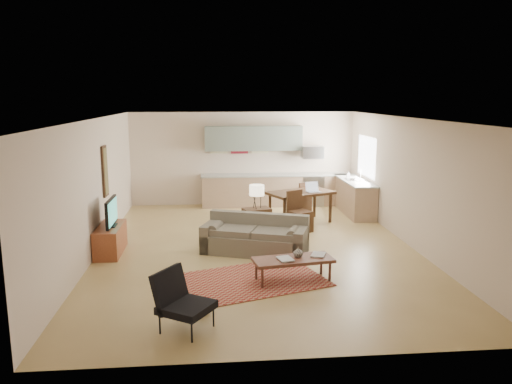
{
  "coord_description": "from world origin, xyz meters",
  "views": [
    {
      "loc": [
        -0.95,
        -9.99,
        3.13
      ],
      "look_at": [
        0.0,
        0.3,
        1.15
      ],
      "focal_mm": 35.0,
      "sensor_mm": 36.0,
      "label": 1
    }
  ],
  "objects": [
    {
      "name": "laptop",
      "position": [
        1.59,
        1.97,
        0.93
      ],
      "size": [
        0.39,
        0.33,
        0.25
      ],
      "primitive_type": null,
      "rotation": [
        0.0,
        0.0,
        0.26
      ],
      "color": "#A5A8AD",
      "rests_on": "dining_table"
    },
    {
      "name": "sofa",
      "position": [
        -0.07,
        -0.27,
        0.38
      ],
      "size": [
        2.38,
        1.63,
        0.76
      ],
      "primitive_type": null,
      "rotation": [
        0.0,
        0.0,
        -0.34
      ],
      "color": "#665F4F",
      "rests_on": "floor"
    },
    {
      "name": "armchair",
      "position": [
        -1.3,
        -3.61,
        0.41
      ],
      "size": [
        1.0,
        1.0,
        0.83
      ],
      "primitive_type": null,
      "rotation": [
        0.0,
        0.0,
        1.0
      ],
      "color": "black",
      "rests_on": "floor"
    },
    {
      "name": "table_lamp",
      "position": [
        0.06,
        0.8,
        0.96
      ],
      "size": [
        0.4,
        0.4,
        0.55
      ],
      "primitive_type": null,
      "rotation": [
        0.0,
        0.0,
        0.24
      ],
      "color": "beige",
      "rests_on": "console_table"
    },
    {
      "name": "upper_cabinets",
      "position": [
        0.3,
        4.33,
        1.95
      ],
      "size": [
        2.8,
        0.34,
        0.7
      ],
      "primitive_type": "cube",
      "color": "slate",
      "rests_on": "room"
    },
    {
      "name": "book_a",
      "position": [
        0.17,
        -2.02,
        0.42
      ],
      "size": [
        0.37,
        0.42,
        0.03
      ],
      "primitive_type": "imported",
      "rotation": [
        0.0,
        0.0,
        0.23
      ],
      "color": "maroon",
      "rests_on": "coffee_table"
    },
    {
      "name": "dining_table",
      "position": [
        1.28,
        2.07,
        0.4
      ],
      "size": [
        1.81,
        1.47,
        0.8
      ],
      "primitive_type": null,
      "rotation": [
        0.0,
        0.0,
        0.42
      ],
      "color": "#362113",
      "rests_on": "floor"
    },
    {
      "name": "tv",
      "position": [
        -2.95,
        -0.03,
        0.85
      ],
      "size": [
        0.09,
        0.94,
        0.56
      ],
      "primitive_type": null,
      "color": "black",
      "rests_on": "tv_credenza"
    },
    {
      "name": "kitchen_range",
      "position": [
        2.0,
        4.18,
        0.45
      ],
      "size": [
        0.62,
        0.62,
        0.9
      ],
      "primitive_type": "cube",
      "color": "#A5A8AD",
      "rests_on": "ground"
    },
    {
      "name": "kitchen_microwave",
      "position": [
        2.0,
        4.2,
        1.55
      ],
      "size": [
        0.62,
        0.4,
        0.35
      ],
      "primitive_type": "cube",
      "color": "#A5A8AD",
      "rests_on": "room"
    },
    {
      "name": "tv_credenza",
      "position": [
        -3.0,
        -0.03,
        0.28
      ],
      "size": [
        0.47,
        1.22,
        0.56
      ],
      "primitive_type": null,
      "color": "brown",
      "rests_on": "floor"
    },
    {
      "name": "console_table",
      "position": [
        0.06,
        0.8,
        0.34
      ],
      "size": [
        0.68,
        0.55,
        0.68
      ],
      "primitive_type": null,
      "rotation": [
        0.0,
        0.0,
        0.31
      ],
      "color": "#362113",
      "rests_on": "floor"
    },
    {
      "name": "soap_bottle",
      "position": [
        2.83,
        3.28,
        1.02
      ],
      "size": [
        0.11,
        0.11,
        0.19
      ],
      "primitive_type": "imported",
      "rotation": [
        0.0,
        0.0,
        -0.15
      ],
      "color": "#F5EEC0",
      "rests_on": "kitchen_counter_right"
    },
    {
      "name": "coffee_table",
      "position": [
        0.43,
        -1.92,
        0.21
      ],
      "size": [
        1.44,
        0.76,
        0.41
      ],
      "primitive_type": null,
      "rotation": [
        0.0,
        0.0,
        0.16
      ],
      "color": "#542D22",
      "rests_on": "floor"
    },
    {
      "name": "kitchen_counter_right",
      "position": [
        2.93,
        3.0,
        0.46
      ],
      "size": [
        0.64,
        2.26,
        0.92
      ],
      "primitive_type": null,
      "color": "#9E7D60",
      "rests_on": "ground"
    },
    {
      "name": "rug",
      "position": [
        -0.25,
        -1.82,
        0.01
      ],
      "size": [
        2.76,
        2.3,
        0.02
      ],
      "primitive_type": "cube",
      "rotation": [
        0.0,
        0.0,
        0.33
      ],
      "color": "maroon",
      "rests_on": "floor"
    },
    {
      "name": "dining_chair_near",
      "position": [
        1.13,
        1.25,
        0.48
      ],
      "size": [
        0.64,
        0.65,
        0.97
      ],
      "primitive_type": null,
      "rotation": [
        0.0,
        0.0,
        0.54
      ],
      "color": "#362113",
      "rests_on": "floor"
    },
    {
      "name": "window_right",
      "position": [
        3.23,
        3.0,
        1.55
      ],
      "size": [
        0.02,
        1.4,
        1.05
      ],
      "primitive_type": "cube",
      "color": "white",
      "rests_on": "room"
    },
    {
      "name": "wall_art_left",
      "position": [
        -3.21,
        0.9,
        1.55
      ],
      "size": [
        0.06,
        0.42,
        1.1
      ],
      "primitive_type": null,
      "color": "olive",
      "rests_on": "room"
    },
    {
      "name": "triptych",
      "position": [
        -0.1,
        4.47,
        1.75
      ],
      "size": [
        1.7,
        0.04,
        0.5
      ],
      "primitive_type": null,
      "color": "#F5EEC0",
      "rests_on": "room"
    },
    {
      "name": "dining_chair_far",
      "position": [
        1.43,
        2.89,
        0.46
      ],
      "size": [
        0.62,
        0.63,
        0.93
      ],
      "primitive_type": null,
      "rotation": [
        0.0,
        0.0,
        3.67
      ],
      "color": "#362113",
      "rests_on": "floor"
    },
    {
      "name": "book_b",
      "position": [
        0.79,
        -1.75,
        0.42
      ],
      "size": [
        0.45,
        0.48,
        0.02
      ],
      "primitive_type": "imported",
      "rotation": [
        0.0,
        0.0,
        -0.39
      ],
      "color": "navy",
      "rests_on": "coffee_table"
    },
    {
      "name": "vase",
      "position": [
        0.53,
        -1.85,
        0.5
      ],
      "size": [
        0.2,
        0.2,
        0.18
      ],
      "primitive_type": "imported",
      "rotation": [
        0.0,
        0.0,
        -0.1
      ],
      "color": "black",
      "rests_on": "coffee_table"
    },
    {
      "name": "room",
      "position": [
        0.0,
        0.0,
        1.35
      ],
      "size": [
        9.0,
        9.0,
        9.0
      ],
      "color": "tan",
      "rests_on": "ground"
    },
    {
      "name": "kitchen_counter_back",
      "position": [
        0.9,
        4.18,
        0.46
      ],
      "size": [
        4.26,
        0.64,
        0.92
      ],
      "primitive_type": null,
      "color": "#9E7D60",
      "rests_on": "ground"
    }
  ]
}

